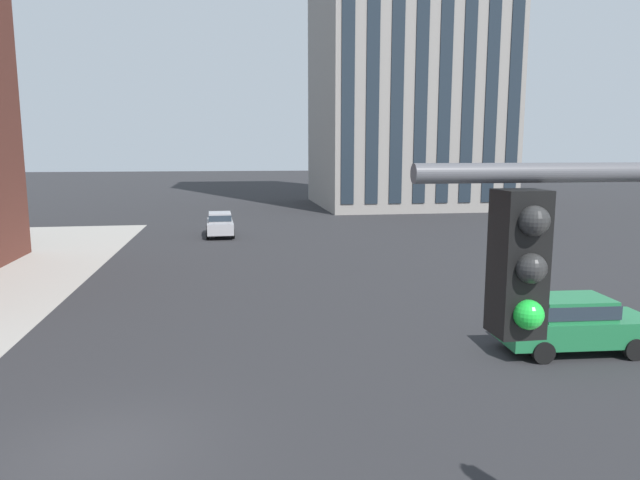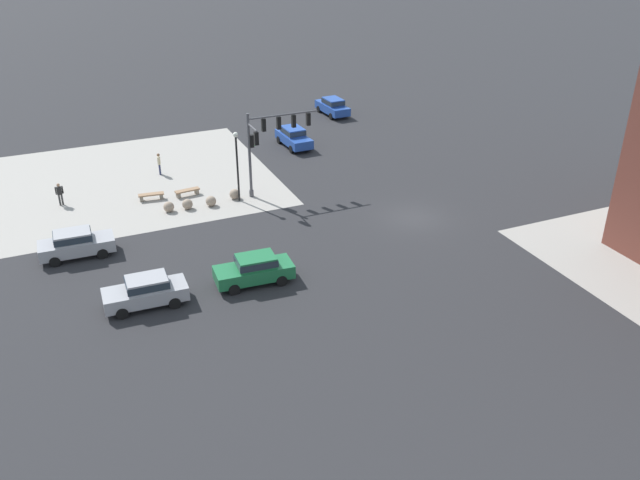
% 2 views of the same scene
% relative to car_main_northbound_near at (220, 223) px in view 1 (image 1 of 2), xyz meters
% --- Properties ---
extents(ground_plane, '(320.00, 320.00, 0.00)m').
position_rel_car_main_northbound_near_xyz_m(ground_plane, '(-1.93, -28.97, -0.92)').
color(ground_plane, '#262628').
extents(car_main_northbound_near, '(2.00, 4.45, 1.68)m').
position_rel_car_main_northbound_near_xyz_m(car_main_northbound_near, '(0.00, 0.00, 0.00)').
color(car_main_northbound_near, '#99999E').
rests_on(car_main_northbound_near, ground).
extents(car_main_southbound_far, '(4.50, 2.10, 1.68)m').
position_rel_car_main_northbound_near_xyz_m(car_main_southbound_far, '(10.72, -25.14, 0.00)').
color(car_main_southbound_far, '#1E6B3D').
rests_on(car_main_southbound_far, ground).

